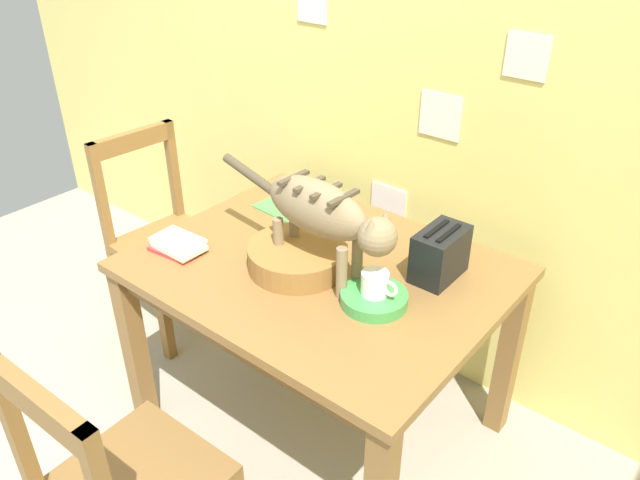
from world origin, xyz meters
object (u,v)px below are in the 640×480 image
object	(u,v)px
magazine	(294,209)
toaster	(440,254)
wicker_basket	(298,257)
cat	(324,214)
saucer_bowl	(374,298)
wooden_chair_near	(164,238)
book_stack	(178,245)
coffee_mug	(376,284)
dining_table	(320,286)

from	to	relation	value
magazine	toaster	distance (m)	0.69
wicker_basket	toaster	distance (m)	0.47
cat	magazine	bearing A→B (deg)	-124.84
saucer_bowl	toaster	bearing A→B (deg)	73.59
wooden_chair_near	book_stack	bearing A→B (deg)	63.87
wicker_basket	saucer_bowl	bearing A→B (deg)	-1.22
magazine	toaster	size ratio (longest dim) A/B	1.41
coffee_mug	magazine	world-z (taller)	coffee_mug
coffee_mug	book_stack	bearing A→B (deg)	-166.08
coffee_mug	toaster	distance (m)	0.27
coffee_mug	wooden_chair_near	xyz separation A→B (m)	(-1.26, 0.14, -0.37)
coffee_mug	toaster	xyz separation A→B (m)	(0.07, 0.26, 0.01)
coffee_mug	wooden_chair_near	bearing A→B (deg)	173.73
magazine	wicker_basket	distance (m)	0.42
coffee_mug	dining_table	bearing A→B (deg)	166.77
saucer_bowl	dining_table	bearing A→B (deg)	166.61
dining_table	cat	world-z (taller)	cat
saucer_bowl	coffee_mug	size ratio (longest dim) A/B	1.68
saucer_bowl	coffee_mug	bearing A→B (deg)	-0.00
wicker_basket	wooden_chair_near	distance (m)	1.01
dining_table	saucer_bowl	bearing A→B (deg)	-13.39
magazine	book_stack	size ratio (longest dim) A/B	1.43
toaster	dining_table	bearing A→B (deg)	-150.27
saucer_bowl	coffee_mug	world-z (taller)	coffee_mug
magazine	coffee_mug	bearing A→B (deg)	-24.12
book_stack	wicker_basket	size ratio (longest dim) A/B	0.58
dining_table	cat	distance (m)	0.34
cat	wooden_chair_near	distance (m)	1.18
toaster	wooden_chair_near	world-z (taller)	wooden_chair_near
book_stack	wicker_basket	bearing A→B (deg)	24.82
cat	toaster	xyz separation A→B (m)	(0.29, 0.25, -0.16)
dining_table	coffee_mug	size ratio (longest dim) A/B	9.67
coffee_mug	toaster	size ratio (longest dim) A/B	0.63
toaster	cat	bearing A→B (deg)	-139.01
saucer_bowl	wooden_chair_near	world-z (taller)	wooden_chair_near
dining_table	wicker_basket	size ratio (longest dim) A/B	3.59
magazine	toaster	xyz separation A→B (m)	(0.68, -0.06, 0.08)
magazine	wooden_chair_near	world-z (taller)	wooden_chair_near
book_stack	toaster	xyz separation A→B (m)	(0.80, 0.44, 0.06)
wooden_chair_near	coffee_mug	bearing A→B (deg)	88.16
wooden_chair_near	wicker_basket	bearing A→B (deg)	86.45
coffee_mug	wicker_basket	bearing A→B (deg)	178.79
magazine	wicker_basket	size ratio (longest dim) A/B	0.83
book_stack	toaster	size ratio (longest dim) A/B	0.98
coffee_mug	magazine	size ratio (longest dim) A/B	0.45
saucer_bowl	book_stack	world-z (taller)	book_stack
dining_table	wooden_chair_near	bearing A→B (deg)	175.69
wooden_chair_near	dining_table	bearing A→B (deg)	90.11
saucer_bowl	magazine	bearing A→B (deg)	152.40
wooden_chair_near	magazine	bearing A→B (deg)	109.66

